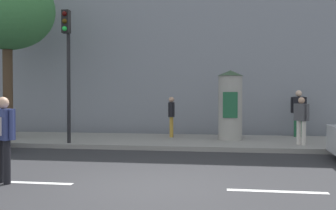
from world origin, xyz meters
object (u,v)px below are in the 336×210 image
(traffic_light, at_px, (67,54))
(pedestrian_with_bag, at_px, (171,113))
(pedestrian_in_light_jacket, at_px, (299,109))
(pedestrian_with_backpack, at_px, (2,132))
(pedestrian_in_dark_shirt, at_px, (301,117))
(street_tree, at_px, (7,11))
(poster_column, at_px, (230,105))

(traffic_light, distance_m, pedestrian_with_bag, 4.50)
(traffic_light, relative_size, pedestrian_in_light_jacket, 2.46)
(pedestrian_with_backpack, xyz_separation_m, pedestrian_in_dark_shirt, (6.68, 6.19, 0.01))
(traffic_light, xyz_separation_m, street_tree, (-3.03, 1.56, 1.84))
(pedestrian_in_dark_shirt, relative_size, pedestrian_in_light_jacket, 0.86)
(poster_column, xyz_separation_m, pedestrian_with_bag, (-2.22, 0.63, -0.36))
(pedestrian_with_backpack, height_order, pedestrian_with_bag, pedestrian_with_backpack)
(poster_column, xyz_separation_m, pedestrian_with_backpack, (-4.41, -7.31, -0.38))
(pedestrian_with_backpack, distance_m, pedestrian_with_bag, 8.24)
(pedestrian_with_bag, bearing_deg, street_tree, -170.70)
(street_tree, bearing_deg, pedestrian_in_light_jacket, 9.18)
(poster_column, bearing_deg, street_tree, -177.44)
(traffic_light, bearing_deg, poster_column, 20.01)
(street_tree, xyz_separation_m, pedestrian_in_light_jacket, (10.90, 1.76, -3.73))
(traffic_light, height_order, pedestrian_with_backpack, traffic_light)
(pedestrian_in_light_jacket, bearing_deg, poster_column, -151.56)
(traffic_light, height_order, street_tree, street_tree)
(traffic_light, relative_size, pedestrian_in_dark_shirt, 2.86)
(street_tree, bearing_deg, pedestrian_with_bag, 9.30)
(pedestrian_in_light_jacket, bearing_deg, pedestrian_with_bag, -170.99)
(poster_column, height_order, pedestrian_in_light_jacket, poster_column)
(street_tree, bearing_deg, poster_column, 2.56)
(poster_column, bearing_deg, pedestrian_with_bag, 164.13)
(pedestrian_in_dark_shirt, bearing_deg, pedestrian_in_light_jacket, 83.20)
(street_tree, relative_size, pedestrian_with_bag, 4.14)
(pedestrian_in_light_jacket, bearing_deg, traffic_light, -157.12)
(pedestrian_with_backpack, xyz_separation_m, pedestrian_in_light_jacket, (6.98, 8.70, 0.16))
(pedestrian_in_dark_shirt, height_order, pedestrian_in_light_jacket, pedestrian_in_light_jacket)
(pedestrian_with_backpack, xyz_separation_m, pedestrian_with_bag, (2.20, 7.94, 0.02))
(street_tree, distance_m, pedestrian_with_bag, 7.32)
(street_tree, height_order, pedestrian_in_light_jacket, street_tree)
(pedestrian_in_dark_shirt, height_order, pedestrian_with_bag, pedestrian_in_dark_shirt)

